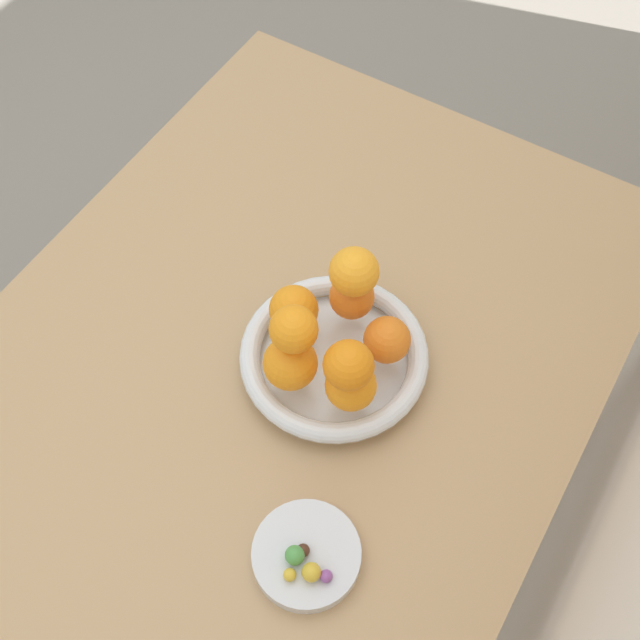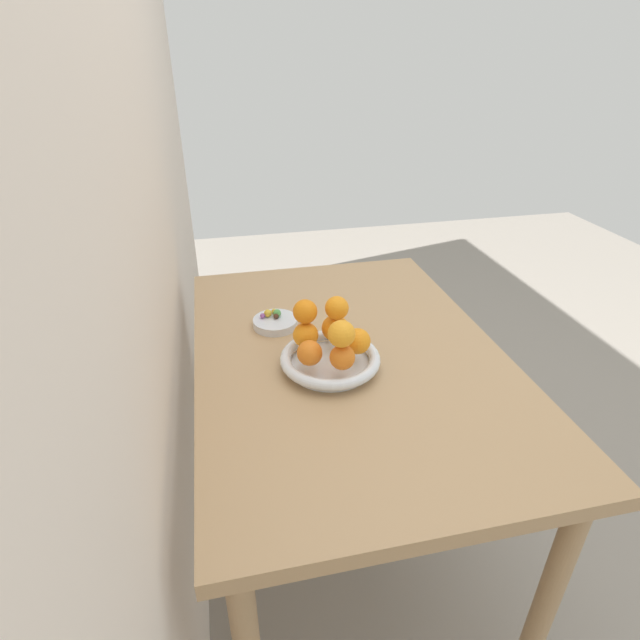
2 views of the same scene
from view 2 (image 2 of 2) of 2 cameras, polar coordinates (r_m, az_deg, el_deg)
name	(u,v)px [view 2 (image 2 of 2)]	position (r m, az deg, el deg)	size (l,w,h in m)	color
ground_plane	(343,544)	(1.77, 2.59, -24.16)	(6.00, 6.00, 0.00)	gray
wall_back	(120,147)	(1.04, -21.93, 17.83)	(4.00, 0.05, 2.50)	beige
dining_table	(348,380)	(1.31, 3.23, -6.87)	(1.10, 0.76, 0.74)	tan
fruit_bowl	(330,360)	(1.18, 1.16, -4.61)	(0.24, 0.24, 0.04)	silver
candy_dish	(275,323)	(1.36, -5.12, -0.29)	(0.12, 0.12, 0.02)	silver
orange_0	(342,357)	(1.11, 2.57, -4.28)	(0.06, 0.06, 0.06)	orange
orange_1	(358,341)	(1.16, 4.40, -2.42)	(0.06, 0.06, 0.06)	orange
orange_2	(335,329)	(1.21, 1.77, -1.00)	(0.07, 0.07, 0.07)	orange
orange_3	(306,335)	(1.19, -1.65, -1.72)	(0.06, 0.06, 0.06)	orange
orange_4	(310,353)	(1.12, -1.20, -3.79)	(0.06, 0.06, 0.06)	orange
orange_5	(342,334)	(1.08, 2.47, -1.60)	(0.06, 0.06, 0.06)	orange
orange_6	(305,312)	(1.16, -1.71, 0.97)	(0.06, 0.06, 0.06)	orange
orange_7	(337,308)	(1.17, 1.93, 1.39)	(0.06, 0.06, 0.06)	orange
candy_ball_0	(276,316)	(1.36, -5.04, 0.44)	(0.01, 0.01, 0.01)	#472819
candy_ball_1	(268,313)	(1.37, -5.99, 0.78)	(0.02, 0.02, 0.02)	gold
candy_ball_2	(277,313)	(1.36, -4.93, 0.78)	(0.02, 0.02, 0.02)	#4C9947
candy_ball_3	(263,316)	(1.36, -6.58, 0.48)	(0.01, 0.01, 0.01)	#8C4C99
candy_ball_4	(274,311)	(1.38, -5.28, 1.00)	(0.01, 0.01, 0.01)	gold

